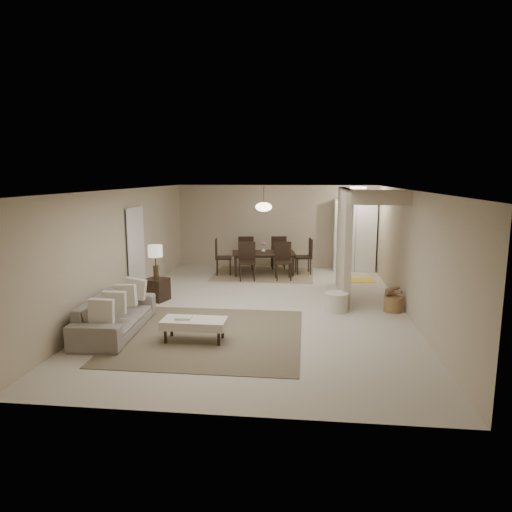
# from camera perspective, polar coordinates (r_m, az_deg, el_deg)

# --- Properties ---
(floor) EXTENTS (9.00, 9.00, 0.00)m
(floor) POSITION_cam_1_polar(r_m,az_deg,el_deg) (9.84, 0.66, -6.42)
(floor) COLOR beige
(floor) RESTS_ON ground
(ceiling) EXTENTS (9.00, 9.00, 0.00)m
(ceiling) POSITION_cam_1_polar(r_m,az_deg,el_deg) (9.44, 0.69, 8.30)
(ceiling) COLOR white
(ceiling) RESTS_ON back_wall
(back_wall) EXTENTS (6.00, 0.00, 6.00)m
(back_wall) POSITION_cam_1_polar(r_m,az_deg,el_deg) (14.00, 2.47, 3.73)
(back_wall) COLOR #BAAA8D
(back_wall) RESTS_ON floor
(left_wall) EXTENTS (0.00, 9.00, 9.00)m
(left_wall) POSITION_cam_1_polar(r_m,az_deg,el_deg) (10.29, -16.20, 1.05)
(left_wall) COLOR #BAAA8D
(left_wall) RESTS_ON floor
(right_wall) EXTENTS (0.00, 9.00, 9.00)m
(right_wall) POSITION_cam_1_polar(r_m,az_deg,el_deg) (9.74, 18.53, 0.44)
(right_wall) COLOR #BAAA8D
(right_wall) RESTS_ON floor
(partition) EXTENTS (0.15, 2.50, 2.50)m
(partition) POSITION_cam_1_polar(r_m,az_deg,el_deg) (10.79, 10.90, 1.67)
(partition) COLOR #BAAA8D
(partition) RESTS_ON floor
(doorway) EXTENTS (0.04, 0.90, 2.04)m
(doorway) POSITION_cam_1_polar(r_m,az_deg,el_deg) (10.86, -14.80, 0.34)
(doorway) COLOR black
(doorway) RESTS_ON floor
(pantry_cabinet) EXTENTS (1.20, 0.55, 2.10)m
(pantry_cabinet) POSITION_cam_1_polar(r_m,az_deg,el_deg) (13.72, 12.21, 2.54)
(pantry_cabinet) COLOR white
(pantry_cabinet) RESTS_ON floor
(flush_light) EXTENTS (0.44, 0.44, 0.05)m
(flush_light) POSITION_cam_1_polar(r_m,az_deg,el_deg) (12.67, 12.66, 8.32)
(flush_light) COLOR white
(flush_light) RESTS_ON ceiling
(living_rug) EXTENTS (3.20, 3.20, 0.01)m
(living_rug) POSITION_cam_1_polar(r_m,az_deg,el_deg) (8.21, -5.79, -9.82)
(living_rug) COLOR brown
(living_rug) RESTS_ON floor
(sofa) EXTENTS (2.25, 0.98, 0.64)m
(sofa) POSITION_cam_1_polar(r_m,az_deg,el_deg) (8.62, -17.17, -7.04)
(sofa) COLOR gray
(sofa) RESTS_ON floor
(ottoman_bench) EXTENTS (1.09, 0.51, 0.39)m
(ottoman_bench) POSITION_cam_1_polar(r_m,az_deg,el_deg) (7.87, -7.73, -8.38)
(ottoman_bench) COLOR white
(ottoman_bench) RESTS_ON living_rug
(side_table) EXTENTS (0.57, 0.57, 0.50)m
(side_table) POSITION_cam_1_polar(r_m,az_deg,el_deg) (10.54, -12.31, -4.12)
(side_table) COLOR black
(side_table) RESTS_ON floor
(table_lamp) EXTENTS (0.32, 0.32, 0.76)m
(table_lamp) POSITION_cam_1_polar(r_m,az_deg,el_deg) (10.38, -12.48, 0.24)
(table_lamp) COLOR #47331E
(table_lamp) RESTS_ON side_table
(round_pouf) EXTENTS (0.49, 0.49, 0.38)m
(round_pouf) POSITION_cam_1_polar(r_m,az_deg,el_deg) (9.67, 10.01, -5.69)
(round_pouf) COLOR white
(round_pouf) RESTS_ON floor
(wicker_basket) EXTENTS (0.50, 0.50, 0.32)m
(wicker_basket) POSITION_cam_1_polar(r_m,az_deg,el_deg) (9.92, 16.76, -5.76)
(wicker_basket) COLOR olive
(wicker_basket) RESTS_ON floor
(dining_rug) EXTENTS (2.80, 2.10, 0.01)m
(dining_rug) POSITION_cam_1_polar(r_m,az_deg,el_deg) (13.05, 0.95, -2.26)
(dining_rug) COLOR #8C7756
(dining_rug) RESTS_ON floor
(dining_table) EXTENTS (1.91, 1.25, 0.62)m
(dining_table) POSITION_cam_1_polar(r_m,az_deg,el_deg) (12.99, 0.95, -0.94)
(dining_table) COLOR black
(dining_table) RESTS_ON dining_rug
(dining_chairs) EXTENTS (2.76, 2.17, 1.02)m
(dining_chairs) POSITION_cam_1_polar(r_m,az_deg,el_deg) (12.96, 0.96, -0.09)
(dining_chairs) COLOR black
(dining_chairs) RESTS_ON dining_rug
(vase) EXTENTS (0.17, 0.17, 0.14)m
(vase) POSITION_cam_1_polar(r_m,az_deg,el_deg) (12.93, 0.96, 0.71)
(vase) COLOR white
(vase) RESTS_ON dining_table
(yellow_mat) EXTENTS (1.04, 0.72, 0.01)m
(yellow_mat) POSITION_cam_1_polar(r_m,az_deg,el_deg) (12.59, 12.43, -2.96)
(yellow_mat) COLOR yellow
(yellow_mat) RESTS_ON floor
(pendant_light) EXTENTS (0.46, 0.46, 0.71)m
(pendant_light) POSITION_cam_1_polar(r_m,az_deg,el_deg) (12.78, 0.97, 6.16)
(pendant_light) COLOR #47331E
(pendant_light) RESTS_ON ceiling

